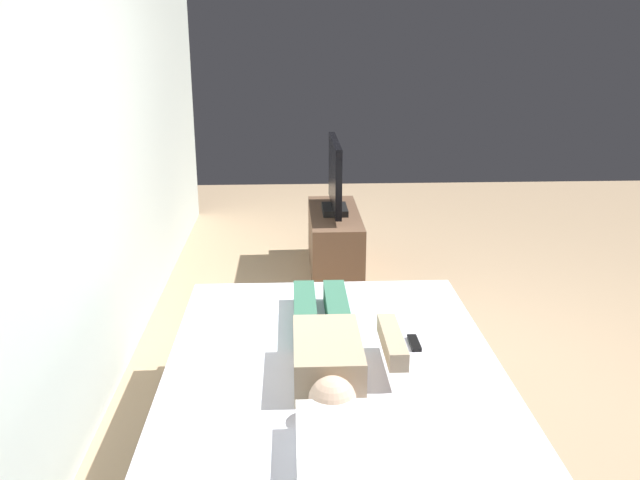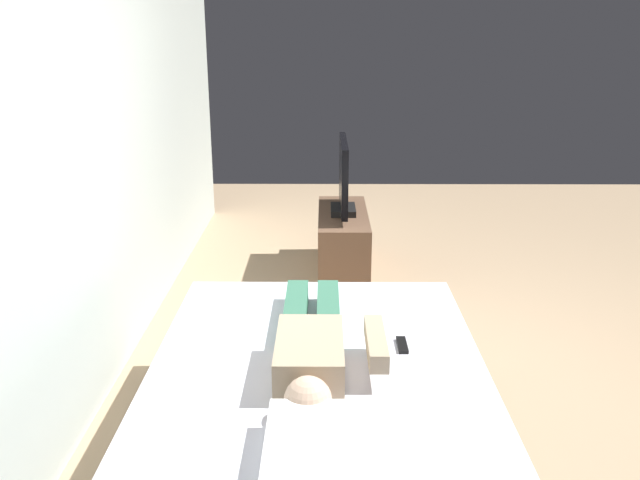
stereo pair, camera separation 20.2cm
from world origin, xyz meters
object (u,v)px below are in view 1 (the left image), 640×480
(bed, at_px, (333,420))
(pillow, at_px, (348,453))
(remote, at_px, (414,343))
(tv, at_px, (335,178))
(person, at_px, (329,345))
(tv_stand, at_px, (334,241))

(bed, xyz_separation_m, pillow, (-0.71, 0.00, 0.34))
(remote, relative_size, tv, 0.17)
(bed, height_order, person, person)
(person, relative_size, tv_stand, 1.15)
(bed, height_order, tv_stand, bed)
(pillow, distance_m, person, 0.74)
(pillow, relative_size, tv_stand, 0.44)
(person, distance_m, tv_stand, 2.64)
(bed, bearing_deg, remote, -65.00)
(bed, xyz_separation_m, tv_stand, (2.64, -0.18, -0.01))
(bed, height_order, pillow, pillow)
(bed, distance_m, tv, 2.69)
(bed, distance_m, person, 0.36)
(pillow, bearing_deg, bed, -0.00)
(person, bearing_deg, tv, -4.35)
(bed, xyz_separation_m, person, (0.03, 0.02, 0.36))
(remote, distance_m, tv_stand, 2.48)
(remote, height_order, tv, tv)
(pillow, distance_m, remote, 0.97)
(bed, distance_m, tv_stand, 2.64)
(person, bearing_deg, pillow, -178.55)
(pillow, relative_size, remote, 3.20)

